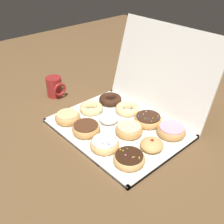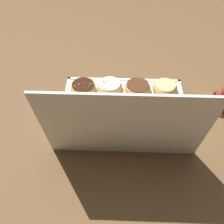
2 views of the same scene
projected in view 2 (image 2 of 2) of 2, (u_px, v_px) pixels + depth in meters
ground_plane at (123, 111)px, 1.24m from camera, size 3.00×3.00×0.00m
donut_box at (124, 111)px, 1.23m from camera, size 0.53×0.40×0.01m
box_lid_open at (125, 128)px, 0.92m from camera, size 0.53×0.12×0.38m
glazed_ring_donut_0 at (165, 88)px, 1.30m from camera, size 0.11×0.11×0.04m
chocolate_frosted_donut_1 at (138, 88)px, 1.29m from camera, size 0.12×0.12×0.04m
sprinkle_donut_2 at (110, 86)px, 1.30m from camera, size 0.11×0.11×0.04m
sprinkle_donut_3 at (83, 87)px, 1.30m from camera, size 0.11×0.11×0.04m
cruller_donut_4 at (167, 108)px, 1.21m from camera, size 0.11×0.11×0.03m
powdered_filled_donut_5 at (137, 106)px, 1.21m from camera, size 0.08×0.08×0.04m
glazed_ring_donut_6 at (109, 107)px, 1.21m from camera, size 0.11×0.11×0.04m
jelly_filled_donut_7 at (79, 104)px, 1.22m from camera, size 0.09×0.09×0.05m
chocolate_cake_ring_donut_8 at (169, 129)px, 1.13m from camera, size 0.11×0.11×0.04m
cruller_donut_9 at (139, 129)px, 1.13m from camera, size 0.11×0.11×0.04m
sprinkle_donut_10 at (107, 127)px, 1.13m from camera, size 0.12×0.12×0.04m
pink_frosted_donut_11 at (77, 128)px, 1.13m from camera, size 0.12×0.12×0.04m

